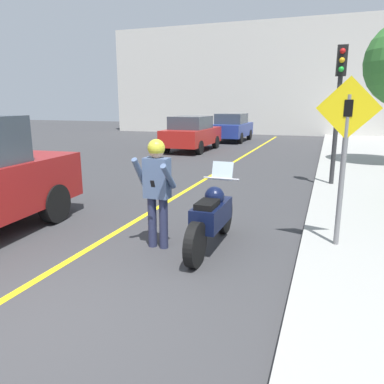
% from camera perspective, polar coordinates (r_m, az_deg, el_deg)
% --- Properties ---
extents(ground_plane, '(80.00, 80.00, 0.00)m').
position_cam_1_polar(ground_plane, '(4.66, -22.95, -17.08)').
color(ground_plane, '#38383A').
extents(road_center_line, '(0.12, 36.00, 0.01)m').
position_cam_1_polar(road_center_line, '(9.79, -1.45, -0.09)').
color(road_center_line, yellow).
rests_on(road_center_line, ground).
extents(building_backdrop, '(28.00, 1.20, 8.02)m').
position_cam_1_polar(building_backdrop, '(29.06, 14.89, 16.34)').
color(building_backdrop, beige).
rests_on(building_backdrop, ground).
extents(motorcycle, '(0.62, 2.22, 1.31)m').
position_cam_1_polar(motorcycle, '(6.00, 3.03, -3.79)').
color(motorcycle, black).
rests_on(motorcycle, ground).
extents(person_biker, '(0.59, 0.48, 1.75)m').
position_cam_1_polar(person_biker, '(5.87, -5.38, 1.47)').
color(person_biker, '#282D4C').
rests_on(person_biker, ground).
extents(crossing_sign, '(0.91, 0.08, 2.55)m').
position_cam_1_polar(crossing_sign, '(6.03, 22.25, 6.38)').
color(crossing_sign, slate).
rests_on(crossing_sign, sidewalk_curb).
extents(traffic_light, '(0.26, 0.30, 3.61)m').
position_cam_1_polar(traffic_light, '(10.83, 21.53, 14.33)').
color(traffic_light, '#2D2D30').
rests_on(traffic_light, sidewalk_curb).
extents(parked_car_red, '(1.88, 4.20, 1.68)m').
position_cam_1_polar(parked_car_red, '(18.56, -0.03, 8.95)').
color(parked_car_red, black).
rests_on(parked_car_red, ground).
extents(parked_car_blue, '(1.88, 4.20, 1.68)m').
position_cam_1_polar(parked_car_blue, '(23.42, 6.10, 9.79)').
color(parked_car_blue, black).
rests_on(parked_car_blue, ground).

